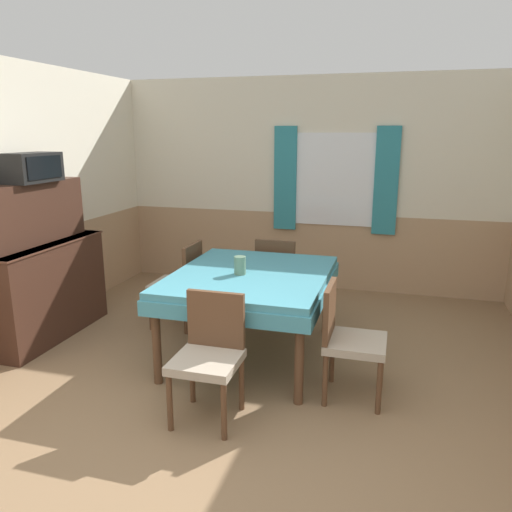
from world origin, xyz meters
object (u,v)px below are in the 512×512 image
(chair_head_window, at_px, (278,274))
(sideboard, at_px, (42,272))
(chair_left_far, at_px, (181,281))
(tv, at_px, (32,168))
(chair_right_near, at_px, (347,336))
(chair_head_near, at_px, (209,352))
(dining_table, at_px, (251,284))
(vase, at_px, (240,265))

(chair_head_window, bearing_deg, sideboard, -151.30)
(chair_left_far, distance_m, tv, 1.74)
(chair_right_near, xyz_separation_m, sideboard, (-2.93, 0.37, 0.16))
(chair_left_far, xyz_separation_m, chair_head_near, (0.88, -1.49, 0.00))
(chair_head_window, bearing_deg, chair_head_near, -90.00)
(sideboard, bearing_deg, chair_right_near, -7.17)
(sideboard, height_order, tv, tv)
(chair_head_near, distance_m, chair_head_window, 2.01)
(dining_table, distance_m, vase, 0.21)
(chair_head_window, height_order, sideboard, sideboard)
(chair_head_window, relative_size, sideboard, 0.58)
(chair_head_near, xyz_separation_m, tv, (-2.05, 0.90, 1.15))
(chair_right_near, height_order, vase, vase)
(dining_table, relative_size, chair_left_far, 1.81)
(chair_head_near, bearing_deg, vase, -85.41)
(chair_head_window, distance_m, vase, 1.14)
(tv, height_order, vase, tv)
(chair_left_far, bearing_deg, sideboard, 117.11)
(chair_right_near, height_order, sideboard, sideboard)
(tv, bearing_deg, sideboard, -71.93)
(chair_left_far, distance_m, vase, 1.04)
(chair_head_window, relative_size, tv, 1.57)
(sideboard, height_order, vase, sideboard)
(chair_head_near, xyz_separation_m, vase, (-0.07, 0.93, 0.37))
(sideboard, xyz_separation_m, tv, (-0.00, 0.01, 0.99))
(sideboard, xyz_separation_m, vase, (1.97, 0.04, 0.20))
(chair_head_near, xyz_separation_m, chair_right_near, (0.88, 0.52, 0.00))
(dining_table, height_order, chair_head_window, chair_head_window)
(dining_table, relative_size, tv, 2.84)
(dining_table, height_order, chair_left_far, chair_left_far)
(chair_left_far, xyz_separation_m, sideboard, (-1.16, -0.60, 0.16))
(chair_head_window, height_order, vase, vase)
(chair_left_far, xyz_separation_m, vase, (0.81, -0.55, 0.37))
(chair_left_far, distance_m, chair_head_near, 1.73)
(tv, relative_size, vase, 3.56)
(chair_right_near, relative_size, sideboard, 0.58)
(chair_right_near, bearing_deg, chair_head_window, -149.34)
(chair_right_near, height_order, chair_head_window, same)
(chair_right_near, bearing_deg, dining_table, -118.65)
(vase, bearing_deg, chair_head_near, -85.41)
(sideboard, bearing_deg, chair_left_far, 27.11)
(chair_left_far, distance_m, chair_head_window, 1.03)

